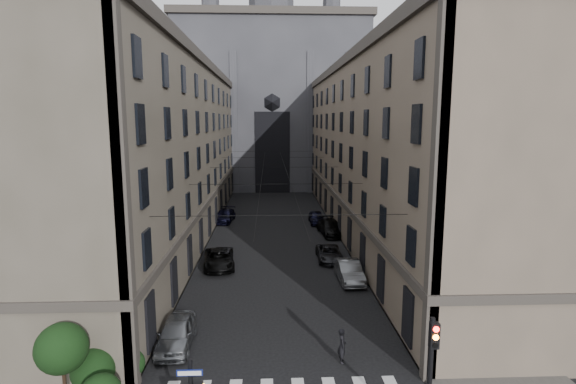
{
  "coord_description": "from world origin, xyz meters",
  "views": [
    {
      "loc": [
        -0.56,
        -13.77,
        12.61
      ],
      "look_at": [
        0.54,
        12.41,
        8.39
      ],
      "focal_mm": 28.0,
      "sensor_mm": 36.0,
      "label": 1
    }
  ],
  "objects": [
    {
      "name": "car_left_midnear",
      "position": [
        -4.82,
        24.85,
        0.64
      ],
      "size": [
        1.73,
        4.01,
        1.28
      ],
      "primitive_type": "imported",
      "rotation": [
        0.0,
        0.0,
        -0.1
      ],
      "color": "black",
      "rests_on": "ground"
    },
    {
      "name": "car_right_midnear",
      "position": [
        4.82,
        25.26,
        0.65
      ],
      "size": [
        2.2,
        4.7,
        1.3
      ],
      "primitive_type": "imported",
      "rotation": [
        0.0,
        0.0,
        -0.01
      ],
      "color": "black",
      "rests_on": "ground"
    },
    {
      "name": "car_left_midfar",
      "position": [
        -4.95,
        23.67,
        0.76
      ],
      "size": [
        3.16,
        5.75,
        1.53
      ],
      "primitive_type": "imported",
      "rotation": [
        0.0,
        0.0,
        0.12
      ],
      "color": "black",
      "rests_on": "ground"
    },
    {
      "name": "building_right",
      "position": [
        13.44,
        36.0,
        9.34
      ],
      "size": [
        13.6,
        60.6,
        18.85
      ],
      "color": "brown",
      "rests_on": "ground"
    },
    {
      "name": "pedestrian",
      "position": [
        3.19,
        8.0,
        0.94
      ],
      "size": [
        0.49,
        0.71,
        1.87
      ],
      "primitive_type": "imported",
      "rotation": [
        0.0,
        0.0,
        1.51
      ],
      "color": "black",
      "rests_on": "ground"
    },
    {
      "name": "car_left_near",
      "position": [
        -5.83,
        10.05,
        0.8
      ],
      "size": [
        1.94,
        4.71,
        1.6
      ],
      "primitive_type": "imported",
      "rotation": [
        0.0,
        0.0,
        0.01
      ],
      "color": "slate",
      "rests_on": "ground"
    },
    {
      "name": "car_left_far",
      "position": [
        -6.2,
        41.4,
        0.76
      ],
      "size": [
        2.69,
        5.46,
        1.53
      ],
      "primitive_type": "imported",
      "rotation": [
        0.0,
        0.0,
        -0.11
      ],
      "color": "black",
      "rests_on": "ground"
    },
    {
      "name": "car_right_far",
      "position": [
        5.21,
        39.99,
        0.75
      ],
      "size": [
        1.83,
        4.44,
        1.51
      ],
      "primitive_type": "imported",
      "rotation": [
        0.0,
        0.0,
        0.01
      ],
      "color": "black",
      "rests_on": "ground"
    },
    {
      "name": "sidewalk_left",
      "position": [
        -10.5,
        36.0,
        0.07
      ],
      "size": [
        7.0,
        80.0,
        0.15
      ],
      "primitive_type": "cube",
      "color": "#383533",
      "rests_on": "ground"
    },
    {
      "name": "tram_wires",
      "position": [
        0.0,
        35.63,
        7.25
      ],
      "size": [
        14.0,
        60.0,
        0.43
      ],
      "color": "black",
      "rests_on": "ground"
    },
    {
      "name": "building_left",
      "position": [
        -13.44,
        36.0,
        9.34
      ],
      "size": [
        13.6,
        60.6,
        18.85
      ],
      "color": "#494238",
      "rests_on": "ground"
    },
    {
      "name": "gothic_tower",
      "position": [
        0.0,
        74.96,
        17.8
      ],
      "size": [
        35.0,
        23.0,
        58.0
      ],
      "color": "#2D2D33",
      "rests_on": "ground"
    },
    {
      "name": "traffic_light_right",
      "position": [
        5.6,
        1.92,
        3.29
      ],
      "size": [
        0.34,
        0.5,
        5.2
      ],
      "color": "black",
      "rests_on": "ground"
    },
    {
      "name": "car_right_midfar",
      "position": [
        6.2,
        34.46,
        0.82
      ],
      "size": [
        2.92,
        5.9,
        1.65
      ],
      "primitive_type": "imported",
      "rotation": [
        0.0,
        0.0,
        0.11
      ],
      "color": "black",
      "rests_on": "ground"
    },
    {
      "name": "sidewalk_right",
      "position": [
        10.5,
        36.0,
        0.07
      ],
      "size": [
        7.0,
        80.0,
        0.15
      ],
      "primitive_type": "cube",
      "color": "#383533",
      "rests_on": "ground"
    },
    {
      "name": "shrub_cluster",
      "position": [
        -8.72,
        5.01,
        1.8
      ],
      "size": [
        3.9,
        4.4,
        3.9
      ],
      "color": "black",
      "rests_on": "sidewalk_left"
    },
    {
      "name": "car_right_near",
      "position": [
        5.68,
        19.96,
        0.81
      ],
      "size": [
        1.85,
        4.95,
        1.61
      ],
      "primitive_type": "imported",
      "rotation": [
        0.0,
        0.0,
        0.03
      ],
      "color": "slate",
      "rests_on": "ground"
    }
  ]
}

